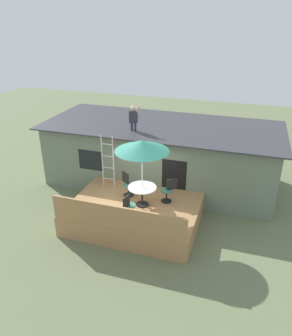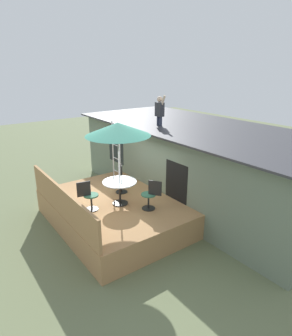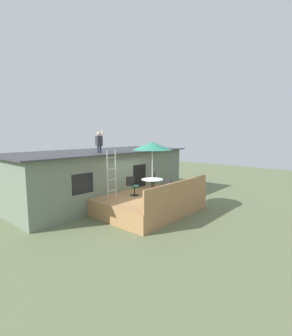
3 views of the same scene
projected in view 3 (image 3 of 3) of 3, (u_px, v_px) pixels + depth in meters
ground_plane at (149, 211)px, 11.93m from camera, size 40.00×40.00×0.00m
house at (101, 175)px, 14.08m from camera, size 10.50×4.50×2.77m
deck at (149, 203)px, 11.87m from camera, size 4.73×3.53×0.80m
deck_railing at (179, 192)px, 10.64m from camera, size 4.63×0.08×0.90m
patio_table at (152, 182)px, 11.96m from camera, size 1.04×1.04×0.74m
patio_umbrella at (152, 146)px, 11.72m from camera, size 1.90×1.90×2.54m
step_ladder at (112, 174)px, 11.19m from camera, size 0.52×0.04×2.20m
person_figure at (99, 141)px, 12.41m from camera, size 0.47×0.20×1.11m
patio_chair_left at (133, 186)px, 11.75m from camera, size 0.56×0.46×0.92m
patio_chair_right at (154, 181)px, 12.98m from camera, size 0.57×0.45×0.92m
patio_chair_near at (166, 188)px, 11.23m from camera, size 0.44×0.62×0.92m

